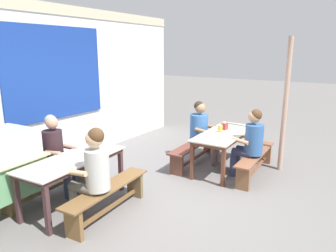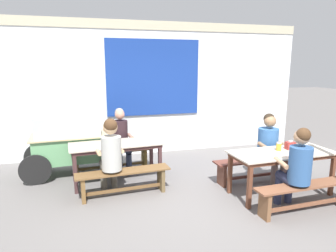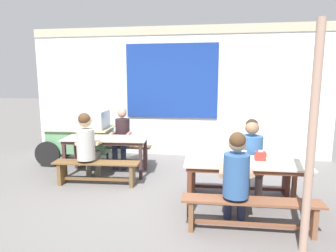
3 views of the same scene
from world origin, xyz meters
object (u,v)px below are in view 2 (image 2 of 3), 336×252
Objects in this scene: bench_far_back at (112,157)px; person_center_facing at (121,137)px; bench_near_back at (258,165)px; person_near_front at (297,165)px; dining_table_far at (116,147)px; bench_near_front at (308,192)px; bench_far_front at (124,179)px; person_left_back_turned at (111,152)px; food_cart at (68,140)px; condiment_jar at (279,146)px; dining_table_near at (282,156)px; tissue_box at (290,145)px; person_right_near_table at (270,144)px.

bench_far_back is 1.27× the size of person_center_facing.
bench_far_back is at bearing 154.16° from bench_near_back.
person_center_facing is 3.23m from person_near_front.
dining_table_far is 0.98× the size of bench_near_front.
bench_far_front is at bearing 179.58° from bench_near_back.
bench_near_back is at bearing -25.84° from bench_far_back.
person_left_back_turned is at bearing 154.32° from bench_near_front.
bench_near_front is at bearing -36.42° from food_cart.
condiment_jar is (0.01, -0.53, 0.50)m from bench_near_back.
person_left_back_turned is at bearing 165.63° from dining_table_near.
dining_table_far is 2.98m from tissue_box.
bench_far_front and bench_near_back have the same top height.
condiment_jar reaches higher than bench_near_front.
person_near_front is (-0.14, -1.17, 0.42)m from bench_near_back.
bench_far_back is at bearing 147.90° from tissue_box.
bench_near_front is (0.05, -1.22, -0.00)m from bench_near_back.
bench_near_front is 0.89m from tissue_box.
dining_table_near is 1.33× the size of person_left_back_turned.
food_cart reaches higher than bench_far_back.
person_right_near_table is (0.14, 0.55, 0.05)m from dining_table_near.
person_center_facing reaches higher than food_cart.
person_left_back_turned is 1.03× the size of person_near_front.
person_right_near_table is at bearing -19.06° from bench_near_back.
person_right_near_table is at bearing -26.10° from person_center_facing.
condiment_jar is (2.47, -0.55, 0.51)m from bench_far_front.
bench_near_back is at bearing -14.05° from dining_table_far.
food_cart is 13.08× the size of condiment_jar.
dining_table_far is 1.33× the size of person_near_front.
dining_table_far is 2.61m from bench_near_back.
condiment_jar is at bearing -34.56° from bench_far_back.
tissue_box reaches higher than bench_far_front.
bench_far_front is 0.89× the size of bench_near_back.
bench_near_front is 11.52× the size of tissue_box.
person_center_facing is at bearing 153.90° from person_right_near_table.
dining_table_far is at bearing -85.60° from bench_far_back.
person_left_back_turned is at bearing 177.34° from person_right_near_table.
bench_far_front is 1.19× the size of person_left_back_turned.
tissue_box is at bearing -81.43° from person_right_near_table.
dining_table_far is 2.82m from dining_table_near.
person_center_facing reaches higher than dining_table_far.
food_cart is 1.42× the size of person_right_near_table.
bench_near_back is 0.73m from condiment_jar.
food_cart is 4.07m from person_near_front.
dining_table_near is 12.73× the size of condiment_jar.
dining_table_near is 1.12× the size of bench_far_front.
person_near_front is at bearing -44.86° from bench_far_back.
bench_near_back is at bearing 83.15° from person_near_front.
bench_far_back is 1.25m from person_left_back_turned.
bench_near_front is at bearing -87.78° from bench_near_back.
person_left_back_turned reaches higher than bench_far_front.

